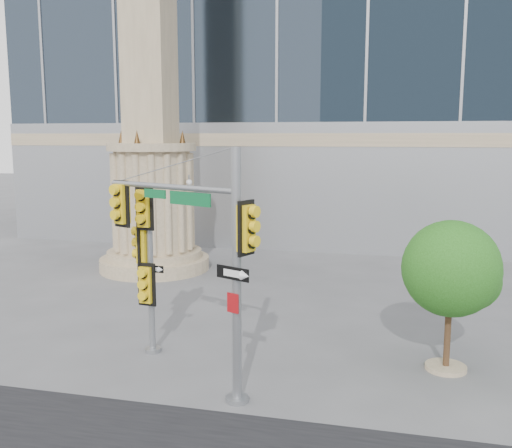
# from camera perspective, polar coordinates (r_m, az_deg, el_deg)

# --- Properties ---
(ground) EXTENTS (120.00, 120.00, 0.00)m
(ground) POSITION_cam_1_polar(r_m,az_deg,el_deg) (13.64, -1.88, -14.42)
(ground) COLOR #545456
(ground) RESTS_ON ground
(monument) EXTENTS (4.40, 4.40, 16.60)m
(monument) POSITION_cam_1_polar(r_m,az_deg,el_deg) (23.07, -10.43, 9.00)
(monument) COLOR #9A8968
(monument) RESTS_ON ground
(main_signal_pole) EXTENTS (3.79, 1.88, 5.17)m
(main_signal_pole) POSITION_cam_1_polar(r_m,az_deg,el_deg) (11.79, -5.53, -1.86)
(main_signal_pole) COLOR slate
(main_signal_pole) RESTS_ON ground
(secondary_signal_pole) EXTENTS (0.74, 0.60, 4.27)m
(secondary_signal_pole) POSITION_cam_1_polar(r_m,az_deg,el_deg) (14.17, -10.91, -3.05)
(secondary_signal_pole) COLOR slate
(secondary_signal_pole) RESTS_ON ground
(street_tree) EXTENTS (2.25, 2.20, 3.51)m
(street_tree) POSITION_cam_1_polar(r_m,az_deg,el_deg) (13.70, 19.07, -4.63)
(street_tree) COLOR #9A8968
(street_tree) RESTS_ON ground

